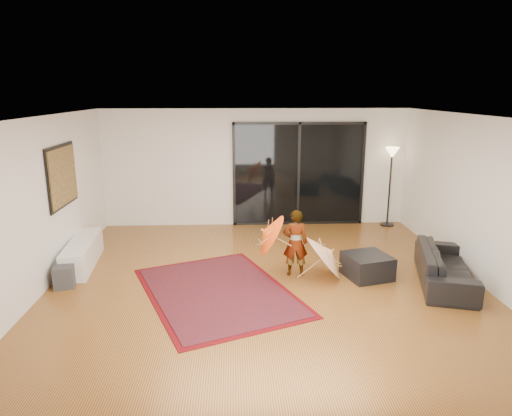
{
  "coord_description": "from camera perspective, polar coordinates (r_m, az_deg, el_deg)",
  "views": [
    {
      "loc": [
        -0.49,
        -6.93,
        3.07
      ],
      "look_at": [
        -0.12,
        0.74,
        1.1
      ],
      "focal_mm": 32.0,
      "sensor_mm": 36.0,
      "label": 1
    }
  ],
  "objects": [
    {
      "name": "floor",
      "position": [
        7.59,
        1.2,
        -9.47
      ],
      "size": [
        7.0,
        7.0,
        0.0
      ],
      "primitive_type": "plane",
      "color": "#9D622B",
      "rests_on": "ground"
    },
    {
      "name": "ceiling",
      "position": [
        6.96,
        1.32,
        11.33
      ],
      "size": [
        7.0,
        7.0,
        0.0
      ],
      "primitive_type": "plane",
      "rotation": [
        3.14,
        0.0,
        0.0
      ],
      "color": "white",
      "rests_on": "wall_back"
    },
    {
      "name": "wall_back",
      "position": [
        10.58,
        -0.06,
        5.03
      ],
      "size": [
        7.0,
        0.0,
        7.0
      ],
      "primitive_type": "plane",
      "rotation": [
        1.57,
        0.0,
        0.0
      ],
      "color": "silver",
      "rests_on": "floor"
    },
    {
      "name": "wall_front",
      "position": [
        3.87,
        4.92,
        -12.1
      ],
      "size": [
        7.0,
        0.0,
        7.0
      ],
      "primitive_type": "plane",
      "rotation": [
        -1.57,
        0.0,
        0.0
      ],
      "color": "silver",
      "rests_on": "floor"
    },
    {
      "name": "wall_left",
      "position": [
        7.75,
        -25.53,
        0.13
      ],
      "size": [
        0.0,
        7.0,
        7.0
      ],
      "primitive_type": "plane",
      "rotation": [
        1.57,
        0.0,
        1.57
      ],
      "color": "silver",
      "rests_on": "floor"
    },
    {
      "name": "wall_right",
      "position": [
        8.18,
        26.53,
        0.7
      ],
      "size": [
        0.0,
        7.0,
        7.0
      ],
      "primitive_type": "plane",
      "rotation": [
        1.57,
        0.0,
        -1.57
      ],
      "color": "silver",
      "rests_on": "floor"
    },
    {
      "name": "sliding_door",
      "position": [
        10.67,
        5.34,
        4.23
      ],
      "size": [
        3.06,
        0.07,
        2.4
      ],
      "color": "black",
      "rests_on": "wall_back"
    },
    {
      "name": "painting",
      "position": [
        8.59,
        -23.02,
        3.72
      ],
      "size": [
        0.04,
        1.28,
        1.08
      ],
      "color": "black",
      "rests_on": "wall_left"
    },
    {
      "name": "media_console",
      "position": [
        8.85,
        -20.85,
        -5.29
      ],
      "size": [
        0.58,
        1.71,
        0.47
      ],
      "primitive_type": "cube",
      "rotation": [
        0.0,
        0.0,
        0.1
      ],
      "color": "white",
      "rests_on": "floor"
    },
    {
      "name": "speaker",
      "position": [
        8.04,
        -22.85,
        -7.89
      ],
      "size": [
        0.37,
        0.37,
        0.36
      ],
      "primitive_type": "cube",
      "rotation": [
        0.0,
        0.0,
        0.22
      ],
      "color": "#424244",
      "rests_on": "floor"
    },
    {
      "name": "persian_rug",
      "position": [
        7.33,
        -4.8,
        -10.34
      ],
      "size": [
        3.01,
        3.46,
        0.02
      ],
      "rotation": [
        0.0,
        0.0,
        0.39
      ],
      "color": "#52070B",
      "rests_on": "floor"
    },
    {
      "name": "sofa",
      "position": [
        8.15,
        22.57,
        -6.73
      ],
      "size": [
        1.3,
        2.11,
        0.58
      ],
      "primitive_type": "imported",
      "rotation": [
        0.0,
        0.0,
        1.28
      ],
      "color": "black",
      "rests_on": "floor"
    },
    {
      "name": "ottoman",
      "position": [
        8.01,
        13.72,
        -7.05
      ],
      "size": [
        0.85,
        0.85,
        0.4
      ],
      "primitive_type": "cube",
      "rotation": [
        0.0,
        0.0,
        0.27
      ],
      "color": "black",
      "rests_on": "floor"
    },
    {
      "name": "floor_lamp",
      "position": [
        10.91,
        16.56,
        5.27
      ],
      "size": [
        0.32,
        0.32,
        1.84
      ],
      "color": "black",
      "rests_on": "floor"
    },
    {
      "name": "child",
      "position": [
        7.78,
        4.94,
        -4.36
      ],
      "size": [
        0.43,
        0.29,
        1.16
      ],
      "primitive_type": "imported",
      "rotation": [
        0.0,
        0.0,
        3.11
      ],
      "color": "#999999",
      "rests_on": "floor"
    },
    {
      "name": "parasol_orange",
      "position": [
        7.63,
        0.91,
        -3.45
      ],
      "size": [
        0.52,
        0.75,
        0.84
      ],
      "rotation": [
        0.0,
        -1.04,
        0.0
      ],
      "color": "#EA440C",
      "rests_on": "child"
    },
    {
      "name": "parasol_white",
      "position": [
        7.76,
        9.48,
        -5.12
      ],
      "size": [
        0.7,
        0.87,
        0.95
      ],
      "rotation": [
        0.0,
        0.88,
        0.0
      ],
      "color": "white",
      "rests_on": "floor"
    }
  ]
}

